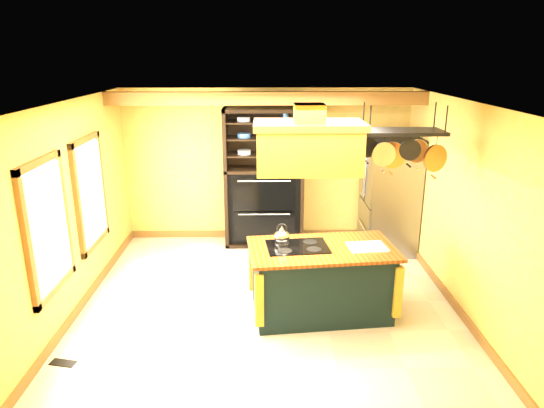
{
  "coord_description": "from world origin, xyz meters",
  "views": [
    {
      "loc": [
        -0.04,
        -5.93,
        3.26
      ],
      "look_at": [
        0.06,
        0.3,
        1.32
      ],
      "focal_mm": 32.0,
      "sensor_mm": 36.0,
      "label": 1
    }
  ],
  "objects_px": {
    "range_hood": "(309,145)",
    "refrigerator": "(389,197)",
    "kitchen_island": "(321,280)",
    "hutch": "(264,193)",
    "pot_rack": "(403,142)"
  },
  "relations": [
    {
      "from": "range_hood",
      "to": "refrigerator",
      "type": "bearing_deg",
      "value": 54.02
    },
    {
      "from": "kitchen_island",
      "to": "hutch",
      "type": "bearing_deg",
      "value": 100.05
    },
    {
      "from": "refrigerator",
      "to": "hutch",
      "type": "height_order",
      "value": "hutch"
    },
    {
      "from": "kitchen_island",
      "to": "range_hood",
      "type": "height_order",
      "value": "range_hood"
    },
    {
      "from": "kitchen_island",
      "to": "hutch",
      "type": "height_order",
      "value": "hutch"
    },
    {
      "from": "pot_rack",
      "to": "refrigerator",
      "type": "bearing_deg",
      "value": 77.84
    },
    {
      "from": "kitchen_island",
      "to": "pot_rack",
      "type": "distance_m",
      "value": 2.0
    },
    {
      "from": "range_hood",
      "to": "pot_rack",
      "type": "distance_m",
      "value": 1.11
    },
    {
      "from": "kitchen_island",
      "to": "refrigerator",
      "type": "xyz_separation_m",
      "value": [
        1.39,
        2.18,
        0.47
      ]
    },
    {
      "from": "pot_rack",
      "to": "kitchen_island",
      "type": "bearing_deg",
      "value": 179.97
    },
    {
      "from": "pot_rack",
      "to": "hutch",
      "type": "distance_m",
      "value": 3.29
    },
    {
      "from": "range_hood",
      "to": "kitchen_island",
      "type": "bearing_deg",
      "value": 0.16
    },
    {
      "from": "kitchen_island",
      "to": "hutch",
      "type": "distance_m",
      "value": 2.66
    },
    {
      "from": "kitchen_island",
      "to": "hutch",
      "type": "xyz_separation_m",
      "value": [
        -0.73,
        2.52,
        0.45
      ]
    },
    {
      "from": "range_hood",
      "to": "refrigerator",
      "type": "distance_m",
      "value": 2.99
    }
  ]
}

